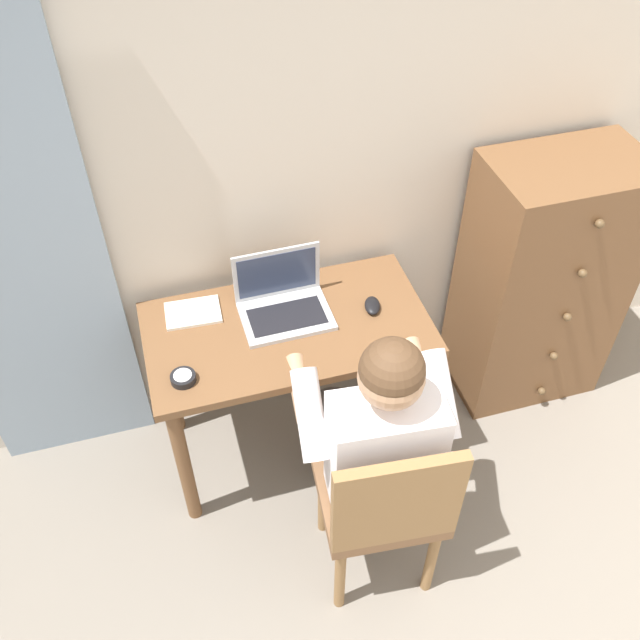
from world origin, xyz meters
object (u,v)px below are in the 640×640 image
object	(u,v)px
dresser	(541,283)
desk_clock	(183,378)
person_seated	(374,428)
computer_mouse	(372,306)
notebook_pad	(193,313)
laptop	(283,301)
chair	(385,503)
desk	(288,349)

from	to	relation	value
dresser	desk_clock	bearing A→B (deg)	-170.98
person_seated	computer_mouse	distance (m)	0.54
person_seated	notebook_pad	size ratio (longest dim) A/B	5.80
laptop	computer_mouse	bearing A→B (deg)	-14.25
desk_clock	dresser	bearing A→B (deg)	9.02
desk_clock	notebook_pad	xyz separation A→B (m)	(0.09, 0.33, -0.01)
desk_clock	notebook_pad	world-z (taller)	desk_clock
laptop	notebook_pad	world-z (taller)	laptop
desk_clock	chair	bearing A→B (deg)	-42.57
computer_mouse	notebook_pad	size ratio (longest dim) A/B	0.48
dresser	laptop	xyz separation A→B (m)	(-1.15, -0.01, 0.20)
desk_clock	computer_mouse	bearing A→B (deg)	11.90
dresser	chair	world-z (taller)	dresser
chair	person_seated	size ratio (longest dim) A/B	0.74
dresser	person_seated	size ratio (longest dim) A/B	0.98
chair	notebook_pad	xyz separation A→B (m)	(-0.49, 0.85, 0.24)
notebook_pad	laptop	bearing A→B (deg)	-10.36
desk	notebook_pad	xyz separation A→B (m)	(-0.33, 0.17, 0.13)
laptop	computer_mouse	size ratio (longest dim) A/B	3.43
desk_clock	laptop	bearing A→B (deg)	29.96
chair	computer_mouse	xyz separation A→B (m)	(0.18, 0.69, 0.25)
dresser	chair	xyz separation A→B (m)	(-1.00, -0.78, -0.09)
chair	computer_mouse	bearing A→B (deg)	75.19
dresser	person_seated	bearing A→B (deg)	-148.78
notebook_pad	desk_clock	bearing A→B (deg)	-101.48
computer_mouse	notebook_pad	distance (m)	0.69
dresser	laptop	size ratio (longest dim) A/B	3.49
desk	person_seated	xyz separation A→B (m)	(0.17, -0.50, 0.07)
computer_mouse	chair	bearing A→B (deg)	-88.83
chair	dresser	bearing A→B (deg)	37.97
dresser	chair	distance (m)	1.27
chair	notebook_pad	size ratio (longest dim) A/B	4.28
desk_clock	person_seated	bearing A→B (deg)	-30.28
desk	computer_mouse	bearing A→B (deg)	0.11
computer_mouse	person_seated	bearing A→B (deg)	-92.26
laptop	chair	bearing A→B (deg)	-78.90
person_seated	laptop	size ratio (longest dim) A/B	3.55
desk	dresser	size ratio (longest dim) A/B	0.90
laptop	person_seated	bearing A→B (deg)	-74.16
desk	computer_mouse	size ratio (longest dim) A/B	10.77
chair	person_seated	world-z (taller)	person_seated
chair	computer_mouse	distance (m)	0.76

